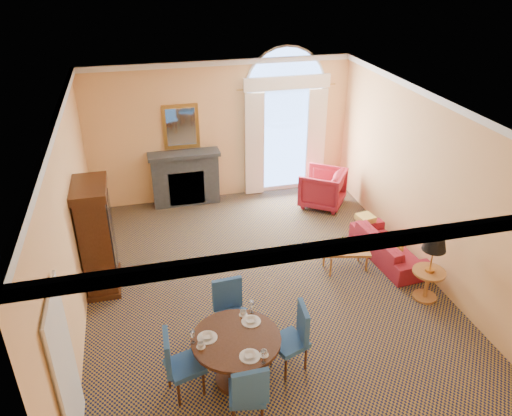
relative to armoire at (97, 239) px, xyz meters
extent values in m
plane|color=#111738|center=(2.72, -0.73, -0.95)|extent=(7.50, 7.50, 0.00)
cube|color=#FFC079|center=(2.72, 3.02, 0.65)|extent=(6.00, 0.04, 3.20)
cube|color=#FFC079|center=(-0.28, -0.73, 0.65)|extent=(0.04, 7.50, 3.20)
cube|color=#FFC079|center=(5.72, -0.73, 0.65)|extent=(0.04, 7.50, 3.20)
cube|color=white|center=(2.72, -0.73, 2.25)|extent=(6.00, 7.50, 0.04)
cube|color=silver|center=(2.72, -0.73, 2.19)|extent=(6.00, 7.50, 0.12)
cube|color=silver|center=(-0.24, -3.13, 0.08)|extent=(0.08, 0.90, 2.06)
cube|color=#3B4046|center=(1.82, 2.82, -0.35)|extent=(1.50, 0.40, 1.20)
cube|color=#3B4046|center=(1.82, 2.79, 0.29)|extent=(1.60, 0.46, 0.08)
cube|color=gold|center=(1.82, 2.99, 0.85)|extent=(0.80, 0.04, 1.00)
cube|color=silver|center=(1.82, 2.97, 0.85)|extent=(0.64, 0.02, 0.84)
cube|color=silver|center=(4.22, 3.00, 0.30)|extent=(1.90, 0.04, 2.50)
cube|color=#7F9FD5|center=(4.22, 2.99, 0.30)|extent=(1.70, 0.02, 2.30)
cylinder|color=silver|center=(4.22, 3.00, 1.55)|extent=(1.90, 0.04, 1.90)
cube|color=#F5E7CF|center=(3.47, 2.88, 0.30)|extent=(0.45, 0.06, 2.45)
cube|color=#F5E7CF|center=(4.97, 2.88, 0.30)|extent=(0.45, 0.06, 2.45)
cube|color=#F5E7CF|center=(4.22, 2.88, 1.70)|extent=(2.00, 0.08, 0.30)
cube|color=#341A0B|center=(0.00, 0.00, -0.04)|extent=(0.50, 0.91, 1.81)
cube|color=#341A0B|center=(0.00, 0.00, 0.94)|extent=(0.56, 1.00, 0.15)
cube|color=#341A0B|center=(0.00, 0.00, -0.90)|extent=(0.56, 1.00, 0.09)
cylinder|color=#341A0B|center=(1.82, -2.73, -0.21)|extent=(1.20, 1.20, 0.05)
cylinder|color=#341A0B|center=(1.82, -2.73, -0.59)|extent=(0.16, 0.16, 0.71)
cylinder|color=#341A0B|center=(1.82, -2.73, -0.92)|extent=(0.60, 0.60, 0.06)
cylinder|color=silver|center=(2.09, -2.46, -0.18)|extent=(0.27, 0.27, 0.01)
imported|color=silver|center=(2.09, -2.46, -0.16)|extent=(0.15, 0.15, 0.04)
imported|color=silver|center=(2.01, -2.30, -0.15)|extent=(0.09, 0.09, 0.07)
cylinder|color=silver|center=(1.45, -2.64, -0.18)|extent=(0.27, 0.27, 0.01)
imported|color=silver|center=(1.45, -2.64, -0.16)|extent=(0.15, 0.15, 0.04)
imported|color=silver|center=(1.34, -2.78, -0.15)|extent=(0.09, 0.09, 0.07)
cylinder|color=silver|center=(1.92, -3.10, -0.18)|extent=(0.27, 0.27, 0.01)
imported|color=silver|center=(1.92, -3.10, -0.16)|extent=(0.15, 0.15, 0.04)
imported|color=silver|center=(2.09, -3.12, -0.15)|extent=(0.09, 0.09, 0.07)
cube|color=navy|center=(1.88, -1.96, -0.50)|extent=(0.58, 0.58, 0.08)
cube|color=navy|center=(1.89, -1.76, -0.20)|extent=(0.45, 0.10, 0.54)
cylinder|color=#341A0B|center=(2.10, -1.86, -0.74)|extent=(0.04, 0.04, 0.41)
cylinder|color=#341A0B|center=(1.77, -1.73, -0.74)|extent=(0.04, 0.04, 0.41)
cylinder|color=#341A0B|center=(1.98, -2.19, -0.74)|extent=(0.04, 0.04, 0.41)
cylinder|color=#341A0B|center=(1.65, -2.06, -0.74)|extent=(0.04, 0.04, 0.41)
cube|color=navy|center=(1.81, -3.39, -0.50)|extent=(0.52, 0.52, 0.08)
cube|color=navy|center=(1.81, -3.60, -0.20)|extent=(0.45, 0.07, 0.54)
cylinder|color=#341A0B|center=(1.67, -3.19, -0.74)|extent=(0.04, 0.04, 0.41)
cylinder|color=#341A0B|center=(2.01, -3.25, -0.74)|extent=(0.04, 0.04, 0.41)
cube|color=navy|center=(2.57, -2.67, -0.50)|extent=(0.58, 0.58, 0.08)
cube|color=navy|center=(2.78, -2.65, -0.20)|extent=(0.11, 0.45, 0.54)
cylinder|color=#341A0B|center=(2.80, -2.77, -0.74)|extent=(0.04, 0.04, 0.41)
cylinder|color=#341A0B|center=(2.68, -2.44, -0.74)|extent=(0.04, 0.04, 0.41)
cylinder|color=#341A0B|center=(2.47, -2.89, -0.74)|extent=(0.04, 0.04, 0.41)
cylinder|color=#341A0B|center=(2.35, -2.56, -0.74)|extent=(0.04, 0.04, 0.41)
cube|color=navy|center=(1.12, -2.76, -0.50)|extent=(0.56, 0.56, 0.08)
cube|color=navy|center=(0.91, -2.76, -0.20)|extent=(0.08, 0.45, 0.54)
cylinder|color=#341A0B|center=(0.90, -2.64, -0.74)|extent=(0.04, 0.04, 0.41)
cylinder|color=#341A0B|center=(1.00, -2.97, -0.74)|extent=(0.04, 0.04, 0.41)
cylinder|color=#341A0B|center=(1.24, -2.54, -0.74)|extent=(0.04, 0.04, 0.41)
cylinder|color=#341A0B|center=(1.34, -2.88, -0.74)|extent=(0.04, 0.04, 0.41)
imported|color=maroon|center=(5.27, -0.46, -0.68)|extent=(0.86, 1.86, 0.53)
imported|color=maroon|center=(4.83, 1.94, -0.52)|extent=(1.30, 1.30, 0.86)
cube|color=#AF6C34|center=(4.34, -0.58, -0.54)|extent=(0.93, 0.65, 0.05)
cylinder|color=#AF6C34|center=(3.98, -0.74, -0.76)|extent=(0.04, 0.04, 0.37)
cylinder|color=#AF6C34|center=(4.69, -0.74, -0.76)|extent=(0.04, 0.04, 0.37)
cylinder|color=#AF6C34|center=(3.98, -0.41, -0.76)|extent=(0.04, 0.04, 0.37)
cylinder|color=#AF6C34|center=(4.69, -0.41, -0.76)|extent=(0.04, 0.04, 0.37)
cylinder|color=#AF6C34|center=(5.32, -1.73, -0.41)|extent=(0.55, 0.55, 0.04)
cylinder|color=#AF6C34|center=(5.32, -1.73, -0.69)|extent=(0.07, 0.07, 0.51)
cylinder|color=#AF6C34|center=(5.32, -1.73, -0.93)|extent=(0.40, 0.40, 0.04)
camera|label=1|loc=(0.85, -7.66, 4.41)|focal=35.00mm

